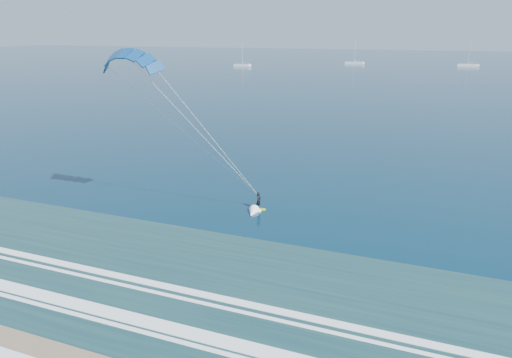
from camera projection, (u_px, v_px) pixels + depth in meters
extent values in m
cube|color=#1E423F|center=(190.00, 306.00, 29.81)|extent=(600.00, 22.00, 0.03)
cube|color=white|center=(170.00, 328.00, 27.58)|extent=(600.00, 1.10, 0.07)
cube|color=white|center=(201.00, 294.00, 31.14)|extent=(600.00, 0.70, 0.07)
cube|color=#96CF18|center=(259.00, 209.00, 46.03)|extent=(1.41, 0.45, 0.08)
imported|color=black|center=(259.00, 200.00, 45.75)|extent=(0.49, 0.68, 1.74)
cone|color=white|center=(253.00, 213.00, 44.91)|extent=(1.31, 1.74, 1.10)
cube|color=silver|center=(242.00, 65.00, 229.04)|extent=(8.65, 2.40, 1.20)
cylinder|color=silver|center=(242.00, 53.00, 227.20)|extent=(0.18, 0.18, 10.69)
cylinder|color=silver|center=(244.00, 63.00, 228.20)|extent=(2.60, 0.12, 0.12)
cube|color=silver|center=(354.00, 63.00, 245.78)|extent=(9.90, 2.40, 1.20)
cylinder|color=silver|center=(355.00, 50.00, 243.74)|extent=(0.18, 0.18, 11.99)
cylinder|color=silver|center=(357.00, 60.00, 244.94)|extent=(2.60, 0.12, 0.12)
cube|color=silver|center=(468.00, 65.00, 229.09)|extent=(9.73, 2.40, 1.20)
cylinder|color=silver|center=(470.00, 52.00, 227.07)|extent=(0.18, 0.18, 11.90)
cylinder|color=silver|center=(471.00, 63.00, 228.25)|extent=(2.60, 0.12, 0.12)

